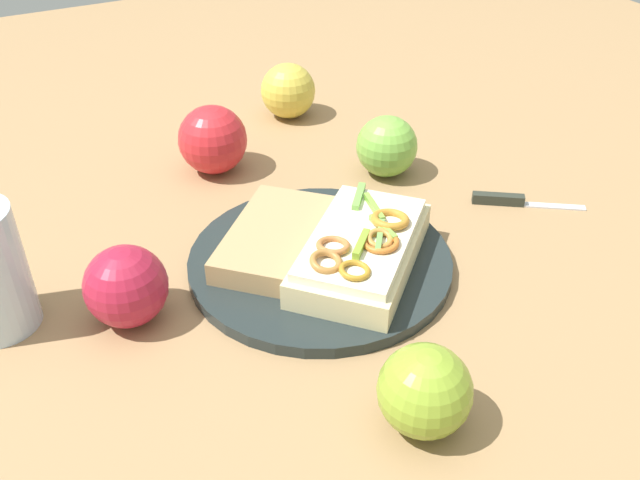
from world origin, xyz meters
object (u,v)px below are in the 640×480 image
plate (320,261)px  apple_1 (288,91)px  apple_0 (387,146)px  apple_2 (213,140)px  knife (513,201)px  sandwich (361,249)px  bread_slice_side (280,239)px  apple_3 (425,391)px  apple_4 (126,286)px

plate → apple_1: size_ratio=3.47×
apple_0 → apple_2: apple_2 is taller
knife → plate: bearing=-145.4°
sandwich → apple_1: apple_1 is taller
plate → sandwich: 0.05m
bread_slice_side → apple_0: bearing=161.7°
apple_0 → apple_3: bearing=-118.3°
sandwich → apple_0: apple_0 is taller
apple_2 → apple_3: 0.45m
sandwich → apple_0: size_ratio=2.65×
sandwich → bread_slice_side: bearing=-90.4°
bread_slice_side → apple_1: size_ratio=2.00×
apple_3 → apple_4: bearing=126.1°
plate → sandwich: size_ratio=1.34×
plate → apple_2: bearing=95.4°
sandwich → apple_1: bearing=-148.0°
plate → apple_1: bearing=69.2°
plate → apple_0: size_ratio=3.57×
sandwich → apple_3: 0.19m
apple_1 → knife: (0.12, -0.33, -0.03)m
apple_4 → knife: bearing=-1.6°
sandwich → knife: 0.23m
bread_slice_side → apple_2: 0.21m
apple_2 → apple_4: (-0.17, -0.22, -0.00)m
apple_1 → apple_2: size_ratio=0.91×
apple_0 → sandwich: bearing=-129.2°
sandwich → apple_2: size_ratio=2.35×
apple_1 → apple_4: (-0.32, -0.32, -0.00)m
apple_0 → plate: bearing=-141.0°
apple_2 → knife: bearing=-40.9°
apple_2 → apple_4: 0.28m
apple_1 → apple_4: apple_1 is taller
sandwich → knife: size_ratio=1.78×
sandwich → bread_slice_side: sandwich is taller
apple_2 → bread_slice_side: bearing=-91.9°
plate → apple_0: 0.21m
apple_0 → apple_4: bearing=-161.4°
plate → apple_2: 0.24m
apple_1 → bread_slice_side: bearing=-117.2°
plate → apple_1: 0.36m
apple_1 → apple_2: 0.18m
plate → apple_3: bearing=-96.7°
plate → bread_slice_side: 0.05m
apple_3 → apple_4: apple_4 is taller
apple_2 → knife: 0.36m
apple_0 → apple_1: 0.21m
apple_4 → apple_3: bearing=-53.9°
plate → sandwich: bearing=-47.8°
apple_1 → apple_2: (-0.15, -0.10, 0.00)m
bread_slice_side → knife: 0.28m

